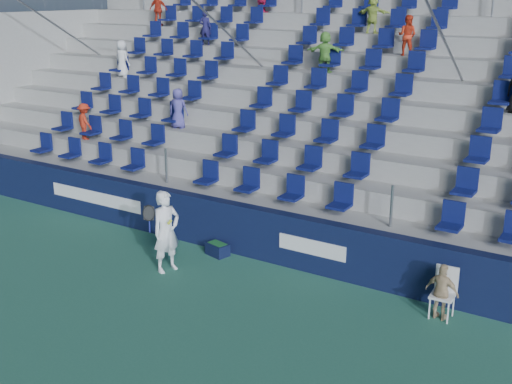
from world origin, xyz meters
TOP-DOWN VIEW (x-y plane):
  - ground at (0.00, 0.00)m, footprint 70.00×70.00m
  - sponsor_wall at (0.00, 3.15)m, footprint 24.00×0.32m
  - grandstand at (-0.00, 8.24)m, footprint 24.00×8.17m
  - tennis_player at (-1.26, 1.47)m, footprint 0.70×0.75m
  - line_judge_chair at (4.48, 2.65)m, footprint 0.45×0.46m
  - line_judge at (4.48, 2.50)m, footprint 0.67×0.35m
  - ball_bin at (-0.83, 2.75)m, footprint 0.59×0.46m

SIDE VIEW (x-z plane):
  - ground at x=0.00m, z-range 0.00..0.00m
  - ball_bin at x=-0.83m, z-range 0.01..0.31m
  - line_judge at x=4.48m, z-range 0.00..1.10m
  - line_judge_chair at x=4.48m, z-range 0.07..1.05m
  - sponsor_wall at x=0.00m, z-range 0.00..1.20m
  - tennis_player at x=-1.26m, z-range 0.00..1.82m
  - grandstand at x=0.00m, z-range -1.18..5.45m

